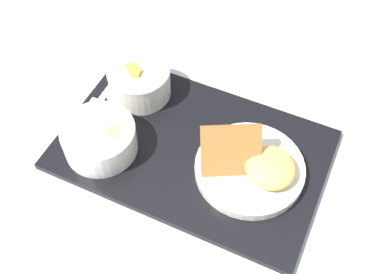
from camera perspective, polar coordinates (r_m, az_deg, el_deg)
ground_plane at (r=0.83m, az=0.00°, el=-1.75°), size 4.00×4.00×0.00m
serving_tray at (r=0.82m, az=0.00°, el=-1.50°), size 0.46×0.30×0.01m
bowl_salad at (r=0.88m, az=-6.26°, el=6.73°), size 0.11×0.11×0.07m
bowl_soup at (r=0.81m, az=-10.94°, el=-0.05°), size 0.12×0.12×0.05m
plate_main at (r=0.78m, az=7.11°, el=-3.49°), size 0.18×0.18×0.09m
knife at (r=0.88m, az=-11.92°, el=3.02°), size 0.02×0.21×0.02m
spoon at (r=0.88m, az=-9.67°, el=3.90°), size 0.03×0.14×0.01m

